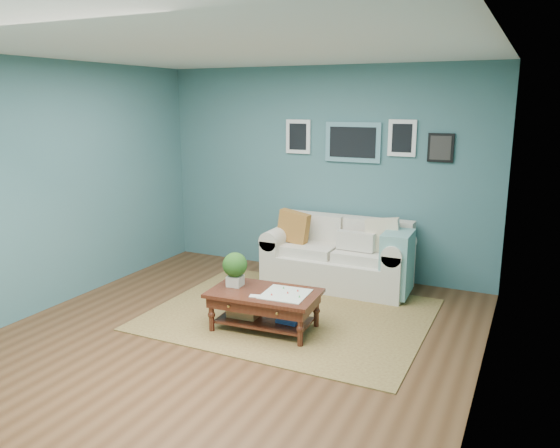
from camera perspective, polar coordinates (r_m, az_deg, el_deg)
The scene contains 4 objects.
room_shell at distance 5.00m, azimuth -5.41°, elevation 2.33°, with size 5.00×5.02×2.70m.
area_rug at distance 5.98m, azimuth 1.07°, elevation -9.39°, with size 2.87×2.29×0.01m, color brown.
loveseat at distance 6.79m, azimuth 6.73°, elevation -3.42°, with size 1.81×0.82×0.93m.
coffee_table at distance 5.52m, azimuth -2.18°, elevation -7.63°, with size 1.12×0.70×0.76m.
Camera 1 is at (2.55, -4.16, 2.26)m, focal length 35.00 mm.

